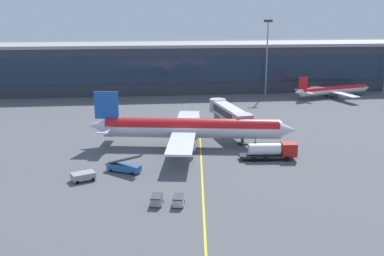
# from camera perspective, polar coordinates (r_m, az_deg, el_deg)

# --- Properties ---
(ground_plane) EXTENTS (700.00, 700.00, 0.00)m
(ground_plane) POSITION_cam_1_polar(r_m,az_deg,el_deg) (88.44, 0.28, -3.77)
(ground_plane) COLOR #515459
(apron_lead_in_line) EXTENTS (9.33, 79.52, 0.01)m
(apron_lead_in_line) POSITION_cam_1_polar(r_m,az_deg,el_deg) (90.51, 1.12, -3.33)
(apron_lead_in_line) COLOR yellow
(apron_lead_in_line) RESTS_ON ground_plane
(terminal_building) EXTENTS (211.52, 19.27, 16.48)m
(terminal_building) POSITION_cam_1_polar(r_m,az_deg,el_deg) (160.06, -1.52, 7.61)
(terminal_building) COLOR #2D333D
(terminal_building) RESTS_ON ground_plane
(main_airliner) EXTENTS (43.65, 34.87, 11.52)m
(main_airliner) POSITION_cam_1_polar(r_m,az_deg,el_deg) (94.78, -0.18, -0.00)
(main_airliner) COLOR silver
(main_airliner) RESTS_ON ground_plane
(jet_bridge) EXTENTS (6.66, 20.25, 6.66)m
(jet_bridge) POSITION_cam_1_polar(r_m,az_deg,el_deg) (104.62, 4.57, 1.92)
(jet_bridge) COLOR #B2B7BC
(jet_bridge) RESTS_ON ground_plane
(fuel_tanker) EXTENTS (10.96, 3.32, 3.25)m
(fuel_tanker) POSITION_cam_1_polar(r_m,az_deg,el_deg) (88.37, 9.95, -2.83)
(fuel_tanker) COLOR #232326
(fuel_tanker) RESTS_ON ground_plane
(pushback_tug) EXTENTS (4.41, 3.65, 1.40)m
(pushback_tug) POSITION_cam_1_polar(r_m,az_deg,el_deg) (79.08, -13.50, -5.83)
(pushback_tug) COLOR gray
(pushback_tug) RESTS_ON ground_plane
(belt_loader) EXTENTS (6.76, 4.40, 3.49)m
(belt_loader) POSITION_cam_1_polar(r_m,az_deg,el_deg) (81.61, -8.49, -4.81)
(belt_loader) COLOR #285B9E
(belt_loader) RESTS_ON ground_plane
(baggage_cart_0) EXTENTS (2.04, 2.89, 1.48)m
(baggage_cart_0) POSITION_cam_1_polar(r_m,az_deg,el_deg) (68.10, -4.42, -8.93)
(baggage_cart_0) COLOR gray
(baggage_cart_0) RESTS_ON ground_plane
(baggage_cart_1) EXTENTS (2.04, 2.89, 1.48)m
(baggage_cart_1) POSITION_cam_1_polar(r_m,az_deg,el_deg) (67.71, -1.71, -9.04)
(baggage_cart_1) COLOR #B2B7BC
(baggage_cart_1) RESTS_ON ground_plane
(commuter_jet_far) EXTENTS (29.03, 23.36, 7.31)m
(commuter_jet_far) POSITION_cam_1_polar(r_m,az_deg,el_deg) (155.01, 17.22, 4.56)
(commuter_jet_far) COLOR white
(commuter_jet_far) RESTS_ON ground_plane
(apron_light_mast_0) EXTENTS (2.80, 0.50, 24.56)m
(apron_light_mast_0) POSITION_cam_1_polar(r_m,az_deg,el_deg) (152.50, 9.35, 9.35)
(apron_light_mast_0) COLOR gray
(apron_light_mast_0) RESTS_ON ground_plane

